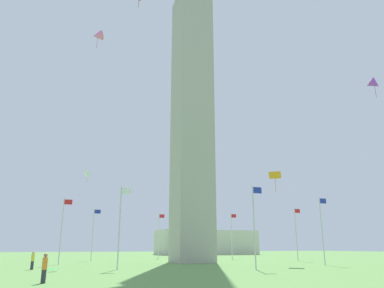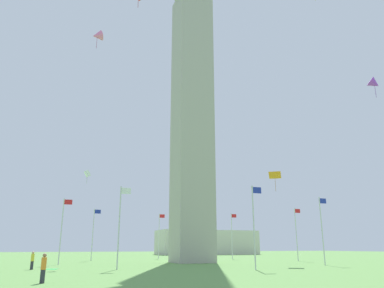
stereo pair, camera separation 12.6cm
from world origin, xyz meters
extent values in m
plane|color=#609347|center=(0.00, 0.00, 0.00)|extent=(260.00, 260.00, 0.00)
cube|color=#A8A399|center=(0.00, 0.00, 21.57)|extent=(5.39, 5.39, 43.14)
cylinder|color=silver|center=(17.88, 0.00, 4.15)|extent=(0.14, 0.14, 8.29)
cube|color=red|center=(18.43, 0.00, 7.84)|extent=(1.00, 0.03, 0.64)
cylinder|color=silver|center=(12.65, 12.65, 4.15)|extent=(0.14, 0.14, 8.29)
cube|color=red|center=(13.20, 12.65, 7.84)|extent=(1.00, 0.03, 0.64)
cylinder|color=silver|center=(0.00, 17.88, 4.15)|extent=(0.14, 0.14, 8.29)
cube|color=red|center=(0.55, 17.88, 7.84)|extent=(1.00, 0.03, 0.64)
cylinder|color=silver|center=(-12.65, 12.65, 4.15)|extent=(0.14, 0.14, 8.29)
cube|color=#1E2D99|center=(-12.10, 12.65, 7.84)|extent=(1.00, 0.03, 0.64)
cylinder|color=silver|center=(-17.88, 0.00, 4.15)|extent=(0.14, 0.14, 8.29)
cube|color=red|center=(-17.33, 0.00, 7.84)|extent=(1.00, 0.03, 0.64)
cylinder|color=silver|center=(-12.65, -12.65, 4.15)|extent=(0.14, 0.14, 8.29)
cube|color=white|center=(-12.10, -12.65, 7.84)|extent=(1.00, 0.03, 0.64)
cylinder|color=silver|center=(0.00, -17.88, 4.15)|extent=(0.14, 0.14, 8.29)
cube|color=#1E2D99|center=(0.55, -17.88, 7.84)|extent=(1.00, 0.03, 0.64)
cylinder|color=silver|center=(12.65, -12.65, 4.15)|extent=(0.14, 0.14, 8.29)
cube|color=#1E2D99|center=(13.20, -12.65, 7.84)|extent=(1.00, 0.03, 0.64)
cylinder|color=#2D2D38|center=(-20.58, -9.92, 0.40)|extent=(0.29, 0.29, 0.80)
cylinder|color=yellow|center=(-20.58, -9.92, 1.15)|extent=(0.32, 0.32, 0.70)
sphere|color=tan|center=(-20.58, -9.92, 1.62)|extent=(0.24, 0.24, 0.24)
cylinder|color=#2D2D38|center=(-19.35, -25.42, 0.40)|extent=(0.29, 0.29, 0.80)
cylinder|color=orange|center=(-19.35, -25.42, 1.17)|extent=(0.32, 0.32, 0.74)
sphere|color=#936B4C|center=(-19.35, -25.42, 1.66)|extent=(0.24, 0.24, 0.24)
cube|color=orange|center=(8.53, -9.18, 11.51)|extent=(2.13, 2.09, 0.71)
cylinder|color=#A75C15|center=(8.53, -9.18, 10.24)|extent=(0.04, 0.04, 1.90)
cube|color=white|center=(-15.73, -6.94, 10.49)|extent=(0.83, 0.60, 0.86)
cylinder|color=#A7A7A7|center=(-15.73, -6.94, 9.82)|extent=(0.04, 0.04, 1.00)
cone|color=purple|center=(15.38, -21.01, 20.92)|extent=(2.08, 1.91, 1.71)
cylinder|color=#67278E|center=(15.38, -21.01, 19.91)|extent=(0.04, 0.04, 1.53)
cone|color=pink|center=(-16.31, -13.44, 24.92)|extent=(1.41, 1.22, 1.40)
cylinder|color=#A44A79|center=(-16.31, -13.44, 24.02)|extent=(0.04, 0.04, 1.35)
cylinder|color=maroon|center=(-12.25, -15.37, 29.00)|extent=(0.04, 0.04, 1.47)
cube|color=beige|center=(24.06, 52.20, 3.39)|extent=(28.82, 11.15, 6.78)
cube|color=green|center=(-18.86, -9.69, 0.01)|extent=(1.81, 2.10, 0.01)
camera|label=1|loc=(-19.24, -51.41, 2.17)|focal=34.67mm
camera|label=2|loc=(-19.12, -51.45, 2.17)|focal=34.67mm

